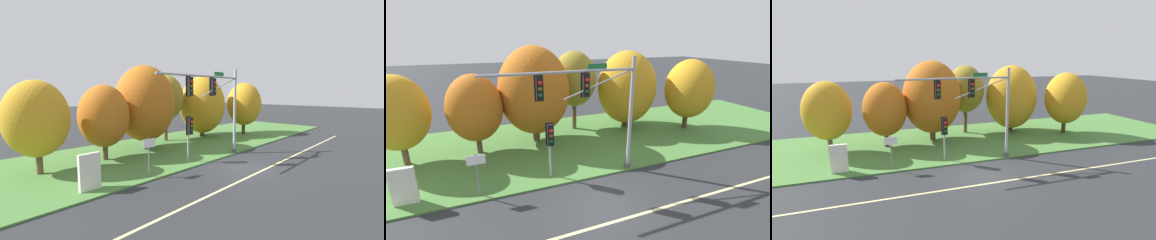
{
  "view_description": "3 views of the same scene",
  "coord_description": "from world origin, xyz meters",
  "views": [
    {
      "loc": [
        -14.59,
        -8.82,
        5.12
      ],
      "look_at": [
        -1.18,
        3.59,
        3.07
      ],
      "focal_mm": 24.0,
      "sensor_mm": 36.0,
      "label": 1
    },
    {
      "loc": [
        -5.08,
        -9.38,
        7.8
      ],
      "look_at": [
        0.19,
        3.8,
        3.23
      ],
      "focal_mm": 24.0,
      "sensor_mm": 36.0,
      "label": 2
    },
    {
      "loc": [
        -7.34,
        -16.86,
        7.71
      ],
      "look_at": [
        -0.05,
        3.67,
        3.0
      ],
      "focal_mm": 28.0,
      "sensor_mm": 36.0,
      "label": 3
    }
  ],
  "objects": [
    {
      "name": "ground_plane",
      "position": [
        0.0,
        0.0,
        0.0
      ],
      "size": [
        160.0,
        160.0,
        0.0
      ],
      "primitive_type": "plane",
      "color": "#282B2D"
    },
    {
      "name": "tree_behind_signpost",
      "position": [
        -1.16,
        9.13,
        4.06
      ],
      "size": [
        5.19,
        5.19,
        7.21
      ],
      "color": "#4C3823",
      "rests_on": "grass_verge"
    },
    {
      "name": "lane_stripe",
      "position": [
        0.0,
        -1.2,
        0.0
      ],
      "size": [
        36.0,
        0.16,
        0.01
      ],
      "primitive_type": "cube",
      "color": "beige",
      "rests_on": "ground"
    },
    {
      "name": "grass_verge",
      "position": [
        0.0,
        8.25,
        0.05
      ],
      "size": [
        48.0,
        11.5,
        0.1
      ],
      "primitive_type": "cube",
      "color": "#477A38",
      "rests_on": "ground"
    },
    {
      "name": "tree_nearest_road",
      "position": [
        -9.73,
        8.33,
        3.48
      ],
      "size": [
        3.71,
        3.71,
        5.71
      ],
      "color": "brown",
      "rests_on": "grass_verge"
    },
    {
      "name": "tree_left_of_mast",
      "position": [
        -5.35,
        8.44,
        3.32
      ],
      "size": [
        3.63,
        3.63,
        5.5
      ],
      "color": "#4C3823",
      "rests_on": "grass_verge"
    },
    {
      "name": "tree_mid_verge",
      "position": [
        2.61,
        10.75,
        4.47
      ],
      "size": [
        3.69,
        3.69,
        6.69
      ],
      "color": "brown",
      "rests_on": "grass_verge"
    },
    {
      "name": "tree_tall_centre",
      "position": [
        7.16,
        9.76,
        3.62
      ],
      "size": [
        5.05,
        5.05,
        6.68
      ],
      "color": "#423021",
      "rests_on": "grass_verge"
    },
    {
      "name": "traffic_signal_mast",
      "position": [
        0.75,
        2.79,
        4.61
      ],
      "size": [
        8.39,
        0.49,
        6.77
      ],
      "color": "#9EA0A5",
      "rests_on": "grass_verge"
    },
    {
      "name": "info_kiosk",
      "position": [
        -8.85,
        3.6,
        1.04
      ],
      "size": [
        1.1,
        0.24,
        1.9
      ],
      "color": "silver",
      "rests_on": "grass_verge"
    },
    {
      "name": "route_sign_post",
      "position": [
        -5.52,
        3.0,
        1.66
      ],
      "size": [
        0.88,
        0.08,
        2.31
      ],
      "color": "slate",
      "rests_on": "grass_verge"
    },
    {
      "name": "pedestrian_signal_near_kerb",
      "position": [
        -1.62,
        3.41,
        2.5
      ],
      "size": [
        0.46,
        0.55,
        3.28
      ],
      "color": "#9EA0A5",
      "rests_on": "grass_verge"
    },
    {
      "name": "tree_right_far",
      "position": [
        11.78,
        7.23,
        3.61
      ],
      "size": [
        3.99,
        3.99,
        6.02
      ],
      "color": "#423021",
      "rests_on": "grass_verge"
    }
  ]
}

